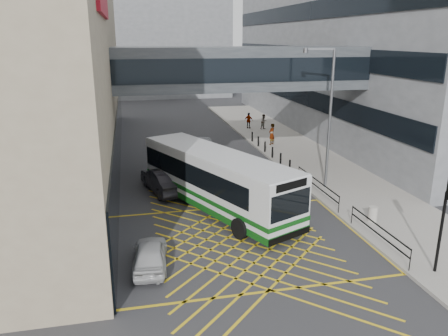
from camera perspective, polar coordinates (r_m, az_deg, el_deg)
ground at (r=21.77m, az=2.29°, el=-9.55°), size 120.00×120.00×0.00m
building_right at (r=51.76m, az=22.60°, el=15.90°), size 24.09×44.00×20.00m
building_far at (r=78.93m, az=-10.61°, el=15.98°), size 28.00×16.00×18.00m
skybridge at (r=31.96m, az=2.23°, el=12.88°), size 20.00×4.10×3.00m
pavement at (r=37.88m, az=9.78°, el=1.86°), size 6.00×54.00×0.16m
box_junction at (r=21.77m, az=2.29°, el=-9.54°), size 12.00×9.00×0.01m
bus at (r=25.14m, az=-1.18°, el=-1.42°), size 7.45×12.11×3.38m
car_white at (r=19.53m, az=-9.63°, el=-11.01°), size 1.96×4.03×1.24m
car_dark at (r=28.44m, az=-7.93°, el=-1.54°), size 3.19×5.45×1.60m
car_silver at (r=37.60m, az=-2.85°, el=3.06°), size 2.34×5.05×1.54m
traffic_light at (r=19.74m, az=26.99°, el=-5.10°), size 0.31×0.49×4.22m
street_lamp at (r=28.39m, az=13.33°, el=7.29°), size 2.01×0.66×8.84m
litter_bin at (r=24.73m, az=18.87°, el=-5.71°), size 0.48×0.48×0.83m
kerb_railings at (r=25.05m, az=15.04°, el=-4.33°), size 0.05×12.54×1.00m
bollards at (r=36.81m, az=5.84°, el=2.44°), size 0.14×10.14×0.90m
pedestrian_a at (r=40.30m, az=6.25°, el=4.42°), size 0.94×0.91×1.93m
pedestrian_b at (r=47.15m, az=5.23°, el=6.04°), size 0.89×0.72×1.59m
pedestrian_c at (r=47.42m, az=3.26°, el=6.20°), size 1.08×1.00×1.69m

